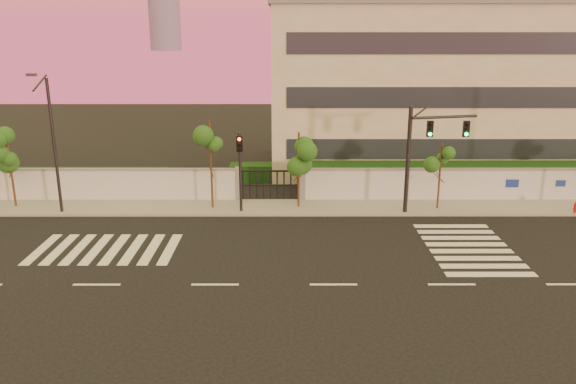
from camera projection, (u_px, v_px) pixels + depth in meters
name	position (u px, v px, depth m)	size (l,w,h in m)	color
ground	(333.00, 285.00, 23.66)	(120.00, 120.00, 0.00)	black
sidewalk	(320.00, 207.00, 33.72)	(60.00, 3.00, 0.15)	gray
perimeter_wall	(320.00, 185.00, 34.89)	(60.00, 0.36, 2.20)	silver
hedge_row	(334.00, 178.00, 37.59)	(41.00, 4.25, 1.80)	black
institutional_building	(430.00, 86.00, 43.08)	(24.40, 12.40, 12.25)	#B7B39A
road_markings	(295.00, 251.00, 27.26)	(57.00, 7.62, 0.02)	silver
street_tree_b	(9.00, 152.00, 32.83)	(1.54, 1.23, 4.68)	#382314
street_tree_c	(211.00, 145.00, 32.46)	(1.51, 1.20, 5.37)	#382314
street_tree_d	(299.00, 153.00, 32.81)	(1.64, 1.30, 4.64)	#382314
street_tree_e	(441.00, 161.00, 32.54)	(1.39, 1.10, 4.08)	#382314
traffic_signal_main	(423.00, 147.00, 31.63)	(3.95, 1.01, 6.29)	black
traffic_signal_secondary	(240.00, 163.00, 32.01)	(0.37, 0.35, 4.79)	black
streetlight_west	(52.00, 140.00, 31.37)	(0.49, 1.97, 8.19)	black
fire_hydrant	(576.00, 208.00, 32.47)	(0.31, 0.30, 0.80)	red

